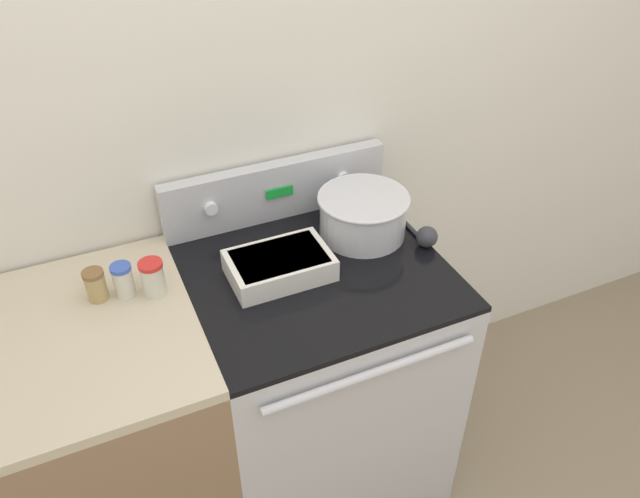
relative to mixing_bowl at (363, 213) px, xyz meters
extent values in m
cube|color=silver|center=(-0.21, 0.27, 0.23)|extent=(8.00, 0.05, 2.50)
cube|color=#BCBCC1|center=(-0.21, -0.11, -0.56)|extent=(0.75, 0.69, 0.92)
cube|color=black|center=(-0.21, -0.11, -0.09)|extent=(0.75, 0.69, 0.02)
cylinder|color=silver|center=(-0.21, -0.47, -0.16)|extent=(0.61, 0.02, 0.02)
cube|color=#BCBCC1|center=(-0.21, 0.21, 0.02)|extent=(0.75, 0.05, 0.19)
cylinder|color=white|center=(-0.43, 0.17, 0.03)|extent=(0.04, 0.02, 0.04)
cylinder|color=white|center=(0.02, 0.17, 0.03)|extent=(0.04, 0.02, 0.04)
cube|color=green|center=(-0.21, 0.18, 0.03)|extent=(0.09, 0.01, 0.03)
cube|color=#896B4C|center=(-0.88, -0.11, -0.56)|extent=(0.60, 0.69, 0.92)
cube|color=beige|center=(-0.88, -0.11, -0.08)|extent=(0.60, 0.69, 0.03)
cylinder|color=silver|center=(0.00, 0.00, -0.01)|extent=(0.27, 0.27, 0.14)
torus|color=silver|center=(0.00, 0.00, 0.05)|extent=(0.29, 0.29, 0.01)
cylinder|color=beige|center=(0.00, 0.00, 0.04)|extent=(0.25, 0.25, 0.02)
cube|color=silver|center=(-0.31, -0.09, -0.04)|extent=(0.29, 0.19, 0.07)
cube|color=#B2894C|center=(-0.31, -0.09, -0.03)|extent=(0.26, 0.17, 0.04)
cylinder|color=#333338|center=(0.15, 0.00, -0.07)|extent=(0.01, 0.29, 0.01)
sphere|color=#333338|center=(0.15, -0.14, -0.05)|extent=(0.07, 0.07, 0.07)
cylinder|color=beige|center=(-0.66, -0.04, -0.02)|extent=(0.06, 0.06, 0.09)
cylinder|color=red|center=(-0.66, -0.04, 0.03)|extent=(0.07, 0.07, 0.01)
cylinder|color=beige|center=(-0.74, -0.01, -0.02)|extent=(0.05, 0.05, 0.09)
cylinder|color=#3856B7|center=(-0.74, -0.01, 0.03)|extent=(0.06, 0.06, 0.01)
cylinder|color=tan|center=(-0.81, 0.01, -0.03)|extent=(0.06, 0.06, 0.08)
cylinder|color=brown|center=(-0.81, 0.01, 0.02)|extent=(0.06, 0.06, 0.01)
camera|label=1|loc=(-0.78, -1.42, 1.07)|focal=35.00mm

